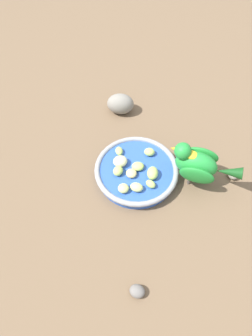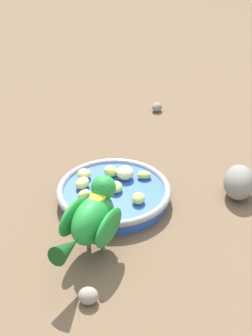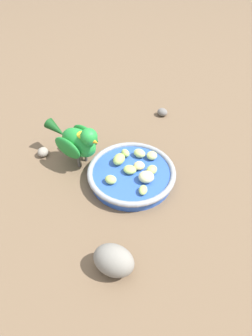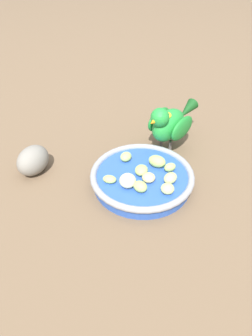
{
  "view_description": "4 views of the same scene",
  "coord_description": "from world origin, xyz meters",
  "views": [
    {
      "loc": [
        -0.39,
        0.1,
        0.64
      ],
      "look_at": [
        0.0,
        0.01,
        0.06
      ],
      "focal_mm": 32.62,
      "sensor_mm": 36.0,
      "label": 1
    },
    {
      "loc": [
        -0.06,
        -0.73,
        0.52
      ],
      "look_at": [
        0.04,
        -0.01,
        0.06
      ],
      "focal_mm": 52.03,
      "sensor_mm": 36.0,
      "label": 2
    },
    {
      "loc": [
        0.5,
        0.01,
        0.52
      ],
      "look_at": [
        0.03,
        -0.03,
        0.05
      ],
      "focal_mm": 32.01,
      "sensor_mm": 36.0,
      "label": 3
    },
    {
      "loc": [
        -0.01,
        0.47,
        0.43
      ],
      "look_at": [
        0.04,
        0.01,
        0.06
      ],
      "focal_mm": 34.59,
      "sensor_mm": 36.0,
      "label": 4
    }
  ],
  "objects": [
    {
      "name": "ground_plane",
      "position": [
        0.0,
        0.0,
        0.0
      ],
      "size": [
        4.0,
        4.0,
        0.0
      ],
      "primitive_type": "plane",
      "color": "brown"
    },
    {
      "name": "feeding_bowl",
      "position": [
        0.01,
        -0.02,
        0.02
      ],
      "size": [
        0.21,
        0.21,
        0.03
      ],
      "color": "#2D56B7",
      "rests_on": "ground_plane"
    },
    {
      "name": "apple_piece_0",
      "position": [
        0.01,
        0.02,
        0.04
      ],
      "size": [
        0.04,
        0.03,
        0.02
      ],
      "primitive_type": "ellipsoid",
      "rotation": [
        0.0,
        0.0,
        5.67
      ],
      "color": "#B2CC66",
      "rests_on": "feeding_bowl"
    },
    {
      "name": "apple_piece_1",
      "position": [
        -0.04,
        -0.04,
        0.03
      ],
      "size": [
        0.03,
        0.03,
        0.02
      ],
      "primitive_type": "ellipsoid",
      "rotation": [
        0.0,
        0.0,
        0.63
      ],
      "color": "#B2CC66",
      "rests_on": "feeding_bowl"
    },
    {
      "name": "apple_piece_2",
      "position": [
        -0.04,
        0.02,
        0.03
      ],
      "size": [
        0.03,
        0.03,
        0.02
      ],
      "primitive_type": "ellipsoid",
      "rotation": [
        0.0,
        0.0,
        1.65
      ],
      "color": "#C6D17A",
      "rests_on": "feeding_bowl"
    },
    {
      "name": "apple_piece_3",
      "position": [
        0.02,
        -0.03,
        0.03
      ],
      "size": [
        0.03,
        0.03,
        0.02
      ],
      "primitive_type": "ellipsoid",
      "rotation": [
        0.0,
        0.0,
        1.43
      ],
      "color": "#B2CC66",
      "rests_on": "feeding_bowl"
    },
    {
      "name": "apple_piece_4",
      "position": [
        0.05,
        -0.07,
        0.03
      ],
      "size": [
        0.03,
        0.03,
        0.02
      ],
      "primitive_type": "ellipsoid",
      "rotation": [
        0.0,
        0.0,
        4.33
      ],
      "color": "#B2CC66",
      "rests_on": "feeding_bowl"
    },
    {
      "name": "apple_piece_5",
      "position": [
        0.07,
        0.01,
        0.03
      ],
      "size": [
        0.03,
        0.02,
        0.01
      ],
      "primitive_type": "ellipsoid",
      "rotation": [
        0.0,
        0.0,
        6.19
      ],
      "color": "#B2CC66",
      "rests_on": "feeding_bowl"
    },
    {
      "name": "apple_piece_6",
      "position": [
        -0.0,
        -0.01,
        0.03
      ],
      "size": [
        0.03,
        0.03,
        0.02
      ],
      "primitive_type": "ellipsoid",
      "rotation": [
        0.0,
        0.0,
        1.06
      ],
      "color": "#E5C67F",
      "rests_on": "feeding_bowl"
    },
    {
      "name": "apple_piece_7",
      "position": [
        0.04,
        0.01,
        0.04
      ],
      "size": [
        0.03,
        0.04,
        0.02
      ],
      "primitive_type": "ellipsoid",
      "rotation": [
        0.0,
        0.0,
        4.77
      ],
      "color": "beige",
      "rests_on": "feeding_bowl"
    },
    {
      "name": "apple_piece_8",
      "position": [
        -0.01,
        -0.05,
        0.04
      ],
      "size": [
        0.04,
        0.04,
        0.02
      ],
      "primitive_type": "ellipsoid",
      "rotation": [
        0.0,
        0.0,
        2.77
      ],
      "color": "#B2CC66",
      "rests_on": "feeding_bowl"
    },
    {
      "name": "apple_piece_9",
      "position": [
        -0.04,
        -0.01,
        0.03
      ],
      "size": [
        0.04,
        0.04,
        0.02
      ],
      "primitive_type": "ellipsoid",
      "rotation": [
        0.0,
        0.0,
        4.17
      ],
      "color": "#C6D17A",
      "rests_on": "feeding_bowl"
    },
    {
      "name": "parrot",
      "position": [
        -0.03,
        -0.15,
        0.07
      ],
      "size": [
        0.12,
        0.16,
        0.12
      ],
      "rotation": [
        0.0,
        0.0,
        1.0
      ],
      "color": "#59544C",
      "rests_on": "ground_plane"
    },
    {
      "name": "rock_large",
      "position": [
        0.24,
        -0.04,
        0.03
      ],
      "size": [
        0.08,
        0.09,
        0.06
      ],
      "primitive_type": "ellipsoid",
      "rotation": [
        0.0,
        0.0,
        4.38
      ],
      "color": "gray",
      "rests_on": "ground_plane"
    },
    {
      "name": "pebble_0",
      "position": [
        -0.05,
        -0.25,
        0.01
      ],
      "size": [
        0.03,
        0.03,
        0.02
      ],
      "primitive_type": "ellipsoid",
      "rotation": [
        0.0,
        0.0,
        6.07
      ],
      "color": "gray",
      "rests_on": "ground_plane"
    },
    {
      "name": "pebble_2",
      "position": [
        -0.26,
        0.05,
        0.01
      ],
      "size": [
        0.04,
        0.04,
        0.02
      ],
      "primitive_type": "ellipsoid",
      "rotation": [
        0.0,
        0.0,
        0.98
      ],
      "color": "slate",
      "rests_on": "ground_plane"
    }
  ]
}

